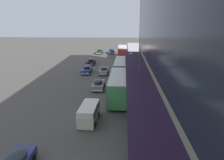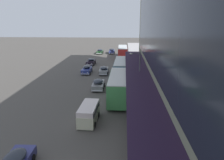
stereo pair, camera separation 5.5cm
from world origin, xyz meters
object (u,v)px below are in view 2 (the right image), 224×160
at_px(sedan_lead_mid, 104,70).
at_px(transit_bus_kerbside_rear, 118,85).
at_px(sedan_second_near, 100,51).
at_px(vw_van, 89,112).
at_px(sedan_far_back, 87,69).
at_px(sedan_lead_near, 98,84).
at_px(transit_bus_kerbside_front, 123,51).
at_px(fire_hydrant, 145,123).
at_px(transit_bus_kerbside_far, 121,68).
at_px(sedan_oncoming_rear, 91,61).
at_px(sedan_trailing_mid, 112,51).
at_px(pedestrian_at_kerb, 147,114).
at_px(street_lamp, 138,72).

bearing_deg(sedan_lead_mid, transit_bus_kerbside_rear, -76.77).
xyz_separation_m(sedan_second_near, vw_van, (4.09, -48.13, 0.37)).
xyz_separation_m(sedan_far_back, sedan_lead_near, (3.63, -10.50, 0.01)).
distance_m(transit_bus_kerbside_front, transit_bus_kerbside_rear, 33.78).
bearing_deg(sedan_lead_mid, sedan_far_back, 174.53).
bearing_deg(fire_hydrant, sedan_second_near, 101.61).
bearing_deg(transit_bus_kerbside_rear, transit_bus_kerbside_far, 89.09).
relative_size(sedan_oncoming_rear, sedan_lead_mid, 0.95).
relative_size(sedan_trailing_mid, vw_van, 1.10).
xyz_separation_m(sedan_lead_mid, sedan_lead_near, (0.05, -10.16, 0.05)).
distance_m(transit_bus_kerbside_far, sedan_second_near, 30.08).
bearing_deg(transit_bus_kerbside_front, pedestrian_at_kerb, -85.87).
distance_m(sedan_trailing_mid, street_lamp, 42.21).
height_order(sedan_oncoming_rear, sedan_trailing_mid, sedan_trailing_mid).
distance_m(sedan_oncoming_rear, sedan_lead_mid, 10.16).
relative_size(sedan_second_near, vw_van, 1.01).
bearing_deg(sedan_lead_near, transit_bus_kerbside_rear, -52.24).
xyz_separation_m(transit_bus_kerbside_front, vw_van, (-3.32, -41.02, -0.74)).
distance_m(sedan_trailing_mid, vw_van, 48.93).
xyz_separation_m(sedan_oncoming_rear, street_lamp, (10.16, -23.80, 3.23)).
height_order(sedan_far_back, sedan_lead_mid, sedan_far_back).
bearing_deg(fire_hydrant, transit_bus_kerbside_far, 97.97).
relative_size(sedan_trailing_mid, sedan_second_near, 1.09).
height_order(sedan_lead_near, fire_hydrant, sedan_lead_near).
bearing_deg(transit_bus_kerbside_front, sedan_lead_near, -97.10).
height_order(transit_bus_kerbside_rear, vw_van, transit_bus_kerbside_rear).
relative_size(transit_bus_kerbside_front, sedan_far_back, 2.13).
height_order(sedan_second_near, pedestrian_at_kerb, pedestrian_at_kerb).
relative_size(sedan_trailing_mid, fire_hydrant, 7.23).
distance_m(transit_bus_kerbside_front, sedan_oncoming_rear, 12.67).
bearing_deg(transit_bus_kerbside_rear, street_lamp, 0.44).
bearing_deg(street_lamp, transit_bus_kerbside_rear, -179.56).
distance_m(transit_bus_kerbside_front, pedestrian_at_kerb, 41.40).
xyz_separation_m(sedan_far_back, sedan_second_near, (-0.12, 26.04, -0.06)).
relative_size(transit_bus_kerbside_rear, sedan_lead_near, 2.20).
height_order(transit_bus_kerbside_front, sedan_far_back, transit_bus_kerbside_front).
height_order(sedan_oncoming_rear, sedan_second_near, sedan_second_near).
distance_m(transit_bus_kerbside_rear, sedan_oncoming_rear, 24.99).
height_order(street_lamp, fire_hydrant, street_lamp).
xyz_separation_m(transit_bus_kerbside_front, sedan_trailing_mid, (-3.61, 7.91, -1.04)).
height_order(transit_bus_kerbside_far, sedan_lead_near, transit_bus_kerbside_far).
distance_m(transit_bus_kerbside_far, sedan_oncoming_rear, 14.36).
height_order(transit_bus_kerbside_rear, sedan_second_near, transit_bus_kerbside_rear).
bearing_deg(sedan_oncoming_rear, fire_hydrant, -71.99).
distance_m(sedan_lead_near, street_lamp, 8.10).
bearing_deg(pedestrian_at_kerb, transit_bus_kerbside_far, 99.15).
relative_size(street_lamp, fire_hydrant, 9.28).
bearing_deg(sedan_oncoming_rear, street_lamp, -66.87).
relative_size(transit_bus_kerbside_rear, sedan_lead_mid, 2.12).
height_order(pedestrian_at_kerb, fire_hydrant, pedestrian_at_kerb).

